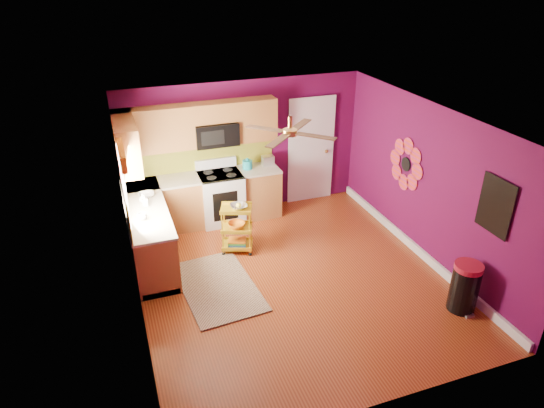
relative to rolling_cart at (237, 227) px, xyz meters
name	(u,v)px	position (x,y,z in m)	size (l,w,h in m)	color
ground	(292,278)	(0.56, -1.05, -0.46)	(5.00, 5.00, 0.00)	maroon
room_envelope	(296,181)	(0.59, -1.05, 1.17)	(4.54, 5.04, 2.52)	#55093B
lower_cabinets	(181,215)	(-0.78, 0.77, -0.03)	(2.81, 2.31, 0.94)	brown
electric_range	(221,197)	(0.01, 1.12, 0.02)	(0.76, 0.66, 1.13)	white
upper_cabinetry	(177,132)	(-0.68, 1.12, 1.34)	(2.80, 2.30, 1.26)	brown
left_window	(122,168)	(-1.66, 0.00, 1.28)	(0.08, 1.35, 1.08)	white
panel_door	(311,151)	(1.91, 1.42, 0.56)	(0.95, 0.11, 2.15)	white
right_wall_art	(443,181)	(2.79, -1.39, 0.98)	(0.04, 2.74, 1.04)	black
ceiling_fan	(290,132)	(0.56, -0.85, 1.83)	(1.01, 1.01, 0.26)	#BF8C3F
shag_rug	(218,286)	(-0.57, -0.88, -0.45)	(1.03, 1.68, 0.02)	#321C10
rolling_cart	(237,227)	(0.00, 0.00, 0.00)	(0.59, 0.51, 0.90)	gold
trash_can	(465,287)	(2.52, -2.50, -0.10)	(0.40, 0.42, 0.73)	black
teal_kettle	(247,164)	(0.55, 1.19, 0.56)	(0.18, 0.18, 0.21)	teal
toaster	(268,161)	(0.96, 1.23, 0.57)	(0.22, 0.15, 0.18)	beige
soap_bottle_a	(145,200)	(-1.38, 0.30, 0.57)	(0.08, 0.09, 0.19)	#EA3F72
soap_bottle_b	(143,198)	(-1.40, 0.42, 0.56)	(0.13, 0.13, 0.16)	white
counter_dish	(146,195)	(-1.33, 0.63, 0.51)	(0.25, 0.25, 0.06)	white
counter_cup	(142,216)	(-1.47, -0.14, 0.53)	(0.13, 0.13, 0.10)	white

